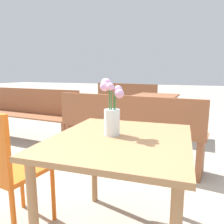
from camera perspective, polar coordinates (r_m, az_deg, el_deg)
name	(u,v)px	position (r m, az deg, el deg)	size (l,w,h in m)	color
table_front	(121,153)	(1.35, 2.24, -10.70)	(0.87, 0.97, 0.72)	#9E7047
flower_vase	(112,114)	(1.33, -0.08, -0.49)	(0.16, 0.13, 0.35)	silver
cafe_chair	(5,165)	(1.63, -26.24, -12.24)	(0.44, 0.44, 0.87)	orange
bench_near	(126,127)	(2.59, 3.80, -3.91)	(1.80, 0.53, 0.85)	brown
bench_middle	(26,112)	(3.80, -21.46, 0.02)	(1.95, 0.45, 0.85)	brown
bench_far	(127,99)	(5.40, 3.93, 3.36)	(1.68, 0.68, 0.85)	brown
table_back	(156,103)	(3.81, 11.37, 2.39)	(0.72, 0.71, 0.73)	brown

